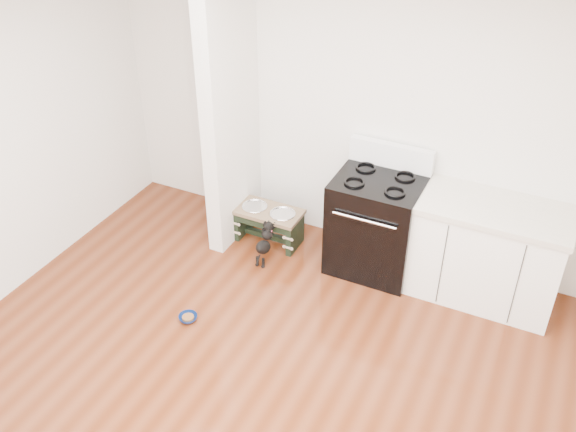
# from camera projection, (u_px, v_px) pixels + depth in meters

# --- Properties ---
(ground) EXTENTS (5.00, 5.00, 0.00)m
(ground) POSITION_uv_depth(u_px,v_px,m) (234.00, 427.00, 4.49)
(ground) COLOR #4E200D
(ground) RESTS_ON ground
(room_shell) EXTENTS (5.00, 5.00, 5.00)m
(room_shell) POSITION_uv_depth(u_px,v_px,m) (220.00, 241.00, 3.58)
(room_shell) COLOR silver
(room_shell) RESTS_ON ground
(partition_wall) EXTENTS (0.15, 0.80, 2.70)m
(partition_wall) POSITION_uv_depth(u_px,v_px,m) (230.00, 106.00, 5.72)
(partition_wall) COLOR silver
(partition_wall) RESTS_ON ground
(oven_range) EXTENTS (0.76, 0.69, 1.14)m
(oven_range) POSITION_uv_depth(u_px,v_px,m) (376.00, 223.00, 5.74)
(oven_range) COLOR black
(oven_range) RESTS_ON ground
(cabinet_run) EXTENTS (1.24, 0.64, 0.91)m
(cabinet_run) POSITION_uv_depth(u_px,v_px,m) (487.00, 253.00, 5.41)
(cabinet_run) COLOR white
(cabinet_run) RESTS_ON ground
(dog_feeder) EXTENTS (0.65, 0.34, 0.37)m
(dog_feeder) POSITION_uv_depth(u_px,v_px,m) (268.00, 219.00, 6.18)
(dog_feeder) COLOR black
(dog_feeder) RESTS_ON ground
(puppy) EXTENTS (0.11, 0.33, 0.39)m
(puppy) POSITION_uv_depth(u_px,v_px,m) (265.00, 242.00, 5.94)
(puppy) COLOR black
(puppy) RESTS_ON ground
(floor_bowl) EXTENTS (0.19, 0.19, 0.05)m
(floor_bowl) POSITION_uv_depth(u_px,v_px,m) (188.00, 318.00, 5.37)
(floor_bowl) COLOR navy
(floor_bowl) RESTS_ON ground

